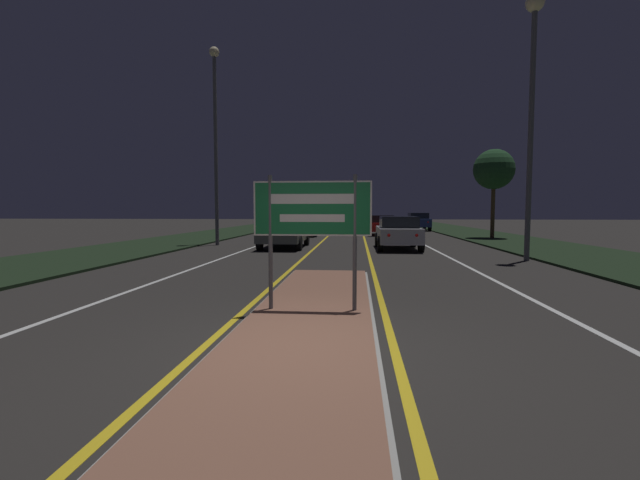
{
  "coord_description": "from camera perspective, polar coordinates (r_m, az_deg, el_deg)",
  "views": [
    {
      "loc": [
        0.74,
        -5.18,
        1.76
      ],
      "look_at": [
        0.0,
        3.37,
        1.17
      ],
      "focal_mm": 24.0,
      "sensor_mm": 36.0,
      "label": 1
    }
  ],
  "objects": [
    {
      "name": "car_receding_1",
      "position": [
        30.94,
        8.17,
        2.04
      ],
      "size": [
        1.91,
        4.27,
        1.42
      ],
      "color": "maroon",
      "rests_on": "ground_plane"
    },
    {
      "name": "edge_line_white_left",
      "position": [
        31.26,
        -9.8,
        0.69
      ],
      "size": [
        0.1,
        70.0,
        0.01
      ],
      "color": "silver",
      "rests_on": "ground_plane"
    },
    {
      "name": "highway_sign",
      "position": [
        7.09,
        -1.04,
        3.35
      ],
      "size": [
        1.96,
        0.07,
        2.25
      ],
      "color": "#56565B",
      "rests_on": "median_island"
    },
    {
      "name": "car_approaching_1",
      "position": [
        29.71,
        -1.98,
        2.06
      ],
      "size": [
        1.89,
        4.29,
        1.46
      ],
      "color": "#B7B7BC",
      "rests_on": "ground_plane"
    },
    {
      "name": "centre_line_yellow_right",
      "position": [
        30.24,
        5.82,
        0.62
      ],
      "size": [
        0.12,
        70.0,
        0.01
      ],
      "color": "gold",
      "rests_on": "ground_plane"
    },
    {
      "name": "roadside_palm_right",
      "position": [
        28.24,
        22.18,
        8.66
      ],
      "size": [
        2.42,
        2.42,
        5.38
      ],
      "color": "#4C3823",
      "rests_on": "verge_right"
    },
    {
      "name": "lane_line_white_right",
      "position": [
        30.43,
        11.44,
        0.58
      ],
      "size": [
        0.12,
        70.0,
        0.01
      ],
      "color": "silver",
      "rests_on": "ground_plane"
    },
    {
      "name": "verge_left",
      "position": [
        27.24,
        -17.17,
        0.17
      ],
      "size": [
        5.0,
        100.0,
        0.08
      ],
      "color": "black",
      "rests_on": "ground_plane"
    },
    {
      "name": "car_approaching_0",
      "position": [
        20.32,
        -4.71,
        1.27
      ],
      "size": [
        1.98,
        4.6,
        1.54
      ],
      "color": "#4C514C",
      "rests_on": "ground_plane"
    },
    {
      "name": "streetlight_right_near",
      "position": [
        17.16,
        26.49,
        18.99
      ],
      "size": [
        0.62,
        0.62,
        9.05
      ],
      "color": "#56565B",
      "rests_on": "ground_plane"
    },
    {
      "name": "lane_line_white_left",
      "position": [
        30.64,
        -4.37,
        0.67
      ],
      "size": [
        0.12,
        70.0,
        0.01
      ],
      "color": "silver",
      "rests_on": "ground_plane"
    },
    {
      "name": "edge_line_white_right",
      "position": [
        30.92,
        16.97,
        0.54
      ],
      "size": [
        0.1,
        70.0,
        0.01
      ],
      "color": "silver",
      "rests_on": "ground_plane"
    },
    {
      "name": "car_receding_0",
      "position": [
        19.63,
        10.36,
        1.07
      ],
      "size": [
        1.94,
        4.18,
        1.49
      ],
      "color": "#B7B7BC",
      "rests_on": "ground_plane"
    },
    {
      "name": "ground_plane",
      "position": [
        5.52,
        -3.1,
        -14.63
      ],
      "size": [
        160.0,
        160.0,
        0.0
      ],
      "primitive_type": "plane",
      "color": "#282623"
    },
    {
      "name": "streetlight_left_near",
      "position": [
        22.65,
        -13.78,
        14.84
      ],
      "size": [
        0.49,
        0.49,
        9.8
      ],
      "color": "#56565B",
      "rests_on": "ground_plane"
    },
    {
      "name": "median_island",
      "position": [
        7.3,
        -1.02,
        -9.66
      ],
      "size": [
        2.06,
        9.54,
        0.1
      ],
      "color": "#999993",
      "rests_on": "ground_plane"
    },
    {
      "name": "centre_line_yellow_left",
      "position": [
        30.3,
        1.21,
        0.64
      ],
      "size": [
        0.12,
        70.0,
        0.01
      ],
      "color": "gold",
      "rests_on": "ground_plane"
    },
    {
      "name": "car_receding_2",
      "position": [
        38.62,
        12.89,
        2.48
      ],
      "size": [
        1.87,
        4.63,
        1.55
      ],
      "color": "navy",
      "rests_on": "ground_plane"
    },
    {
      "name": "verge_right",
      "position": [
        26.72,
        24.05,
        -0.07
      ],
      "size": [
        5.0,
        100.0,
        0.08
      ],
      "color": "black",
      "rests_on": "ground_plane"
    }
  ]
}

